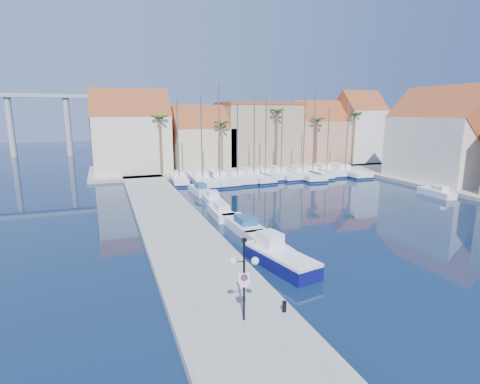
% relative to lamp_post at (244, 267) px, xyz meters
% --- Properties ---
extents(ground, '(260.00, 260.00, 0.00)m').
position_rel_lamp_post_xyz_m(ground, '(8.74, 2.23, -3.18)').
color(ground, '#081432').
rests_on(ground, ground).
extents(quay_west, '(6.00, 77.00, 0.50)m').
position_rel_lamp_post_xyz_m(quay_west, '(-0.26, 15.73, -2.93)').
color(quay_west, gray).
rests_on(quay_west, ground).
extents(shore_north, '(54.00, 16.00, 0.50)m').
position_rel_lamp_post_xyz_m(shore_north, '(18.74, 50.23, -2.93)').
color(shore_north, gray).
rests_on(shore_north, ground).
extents(lamp_post, '(1.36, 0.62, 4.09)m').
position_rel_lamp_post_xyz_m(lamp_post, '(0.00, 0.00, 0.00)').
color(lamp_post, black).
rests_on(lamp_post, quay_west).
extents(bollard, '(0.22, 0.22, 0.54)m').
position_rel_lamp_post_xyz_m(bollard, '(2.14, 0.02, -2.41)').
color(bollard, black).
rests_on(bollard, quay_west).
extents(fishing_boat, '(3.21, 6.31, 2.11)m').
position_rel_lamp_post_xyz_m(fishing_boat, '(4.83, 6.18, -2.48)').
color(fishing_boat, '#0E0E54').
rests_on(fishing_boat, ground).
extents(motorboat_west_0, '(1.91, 5.41, 1.40)m').
position_rel_lamp_post_xyz_m(motorboat_west_0, '(5.41, 9.20, -2.68)').
color(motorboat_west_0, white).
rests_on(motorboat_west_0, ground).
extents(motorboat_west_1, '(2.20, 6.24, 1.40)m').
position_rel_lamp_post_xyz_m(motorboat_west_1, '(5.37, 14.43, -2.68)').
color(motorboat_west_1, white).
rests_on(motorboat_west_1, ground).
extents(motorboat_west_2, '(1.94, 5.38, 1.40)m').
position_rel_lamp_post_xyz_m(motorboat_west_2, '(4.83, 19.36, -2.68)').
color(motorboat_west_2, white).
rests_on(motorboat_west_2, ground).
extents(motorboat_west_3, '(2.09, 5.33, 1.40)m').
position_rel_lamp_post_xyz_m(motorboat_west_3, '(5.66, 25.44, -2.68)').
color(motorboat_west_3, white).
rests_on(motorboat_west_3, ground).
extents(motorboat_west_4, '(1.95, 5.25, 1.40)m').
position_rel_lamp_post_xyz_m(motorboat_west_4, '(5.51, 30.71, -2.68)').
color(motorboat_west_4, white).
rests_on(motorboat_west_4, ground).
extents(motorboat_east_1, '(1.92, 4.98, 1.40)m').
position_rel_lamp_post_xyz_m(motorboat_east_1, '(32.73, 19.04, -2.68)').
color(motorboat_east_1, white).
rests_on(motorboat_east_1, ground).
extents(sailboat_0, '(2.87, 8.40, 12.14)m').
position_rel_lamp_post_xyz_m(sailboat_0, '(4.51, 39.27, -2.57)').
color(sailboat_0, white).
rests_on(sailboat_0, ground).
extents(sailboat_1, '(3.65, 11.51, 12.48)m').
position_rel_lamp_post_xyz_m(sailboat_1, '(7.58, 37.82, -2.62)').
color(sailboat_1, white).
rests_on(sailboat_1, ground).
extents(sailboat_2, '(3.18, 10.89, 14.23)m').
position_rel_lamp_post_xyz_m(sailboat_2, '(10.13, 37.71, -2.59)').
color(sailboat_2, white).
rests_on(sailboat_2, ground).
extents(sailboat_3, '(3.03, 10.45, 11.35)m').
position_rel_lamp_post_xyz_m(sailboat_3, '(13.01, 37.92, -2.62)').
color(sailboat_3, white).
rests_on(sailboat_3, ground).
extents(sailboat_4, '(3.66, 11.18, 12.87)m').
position_rel_lamp_post_xyz_m(sailboat_4, '(15.77, 38.24, -2.61)').
color(sailboat_4, white).
rests_on(sailboat_4, ground).
extents(sailboat_5, '(2.86, 8.97, 12.44)m').
position_rel_lamp_post_xyz_m(sailboat_5, '(17.99, 38.75, -2.58)').
color(sailboat_5, white).
rests_on(sailboat_5, ground).
extents(sailboat_6, '(3.07, 10.31, 11.01)m').
position_rel_lamp_post_xyz_m(sailboat_6, '(20.63, 38.62, -2.62)').
color(sailboat_6, white).
rests_on(sailboat_6, ground).
extents(sailboat_7, '(3.80, 11.98, 12.66)m').
position_rel_lamp_post_xyz_m(sailboat_7, '(23.91, 37.40, -2.62)').
color(sailboat_7, white).
rests_on(sailboat_7, ground).
extents(sailboat_8, '(3.03, 10.42, 14.12)m').
position_rel_lamp_post_xyz_m(sailboat_8, '(26.12, 38.13, -2.58)').
color(sailboat_8, white).
rests_on(sailboat_8, ground).
extents(sailboat_9, '(3.19, 9.86, 11.07)m').
position_rel_lamp_post_xyz_m(sailboat_9, '(29.17, 38.68, -2.61)').
color(sailboat_9, white).
rests_on(sailboat_9, ground).
extents(sailboat_10, '(3.41, 12.05, 11.79)m').
position_rel_lamp_post_xyz_m(sailboat_10, '(32.02, 37.63, -2.63)').
color(sailboat_10, white).
rests_on(sailboat_10, ground).
extents(building_0, '(12.30, 9.00, 13.50)m').
position_rel_lamp_post_xyz_m(building_0, '(-1.26, 49.23, 3.34)').
color(building_0, beige).
rests_on(building_0, shore_north).
extents(building_1, '(10.30, 8.00, 11.00)m').
position_rel_lamp_post_xyz_m(building_1, '(10.74, 49.23, 2.11)').
color(building_1, '#C0B087').
rests_on(building_1, shore_north).
extents(building_2, '(14.20, 10.20, 11.50)m').
position_rel_lamp_post_xyz_m(building_2, '(21.74, 50.23, 3.07)').
color(building_2, tan).
rests_on(building_2, shore_north).
extents(building_3, '(10.30, 8.00, 12.00)m').
position_rel_lamp_post_xyz_m(building_3, '(33.74, 49.23, 2.67)').
color(building_3, tan).
rests_on(building_3, shore_north).
extents(building_4, '(8.30, 8.00, 14.00)m').
position_rel_lamp_post_xyz_m(building_4, '(42.74, 48.23, 3.78)').
color(building_4, white).
rests_on(building_4, shore_north).
extents(building_6, '(9.00, 14.30, 13.50)m').
position_rel_lamp_post_xyz_m(building_6, '(40.74, 26.23, 3.34)').
color(building_6, beige).
rests_on(building_6, shore_east).
extents(palm_0, '(2.60, 2.60, 10.15)m').
position_rel_lamp_post_xyz_m(palm_0, '(2.74, 44.23, 5.89)').
color(palm_0, brown).
rests_on(palm_0, shore_north).
extents(palm_1, '(2.60, 2.60, 9.15)m').
position_rel_lamp_post_xyz_m(palm_1, '(12.74, 44.23, 4.95)').
color(palm_1, brown).
rests_on(palm_1, shore_north).
extents(palm_2, '(2.60, 2.60, 11.15)m').
position_rel_lamp_post_xyz_m(palm_2, '(22.74, 44.23, 6.83)').
color(palm_2, brown).
rests_on(palm_2, shore_north).
extents(palm_3, '(2.60, 2.60, 9.65)m').
position_rel_lamp_post_xyz_m(palm_3, '(30.74, 44.23, 5.42)').
color(palm_3, brown).
rests_on(palm_3, shore_north).
extents(palm_4, '(2.60, 2.60, 10.65)m').
position_rel_lamp_post_xyz_m(palm_4, '(38.74, 44.23, 6.36)').
color(palm_4, brown).
rests_on(palm_4, shore_north).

